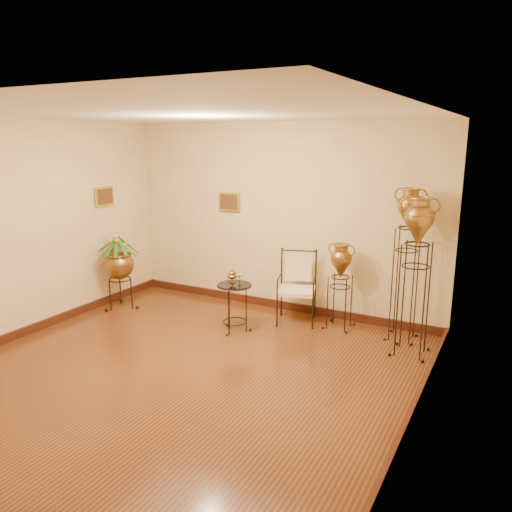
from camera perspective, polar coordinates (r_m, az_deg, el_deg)
The scene contains 8 objects.
ground at distance 5.82m, azimuth -8.49°, elevation -12.97°, with size 5.00×5.00×0.00m, color brown.
room_shell at distance 5.30m, azimuth -9.13°, elevation 4.13°, with size 5.02×5.02×2.81m.
amphora_tall at distance 6.60m, azimuth 16.76°, elevation -0.82°, with size 0.44×0.44×1.99m.
amphora_mid at distance 6.17m, azimuth 17.71°, elevation -2.20°, with size 0.46×0.46×1.94m.
amphora_short at distance 6.92m, azimuth 9.59°, elevation -3.37°, with size 0.43×0.43×1.21m.
planter_urn at distance 7.87m, azimuth -15.42°, elevation -0.57°, with size 0.92×0.92×1.33m.
armchair at distance 7.06m, azimuth 4.68°, elevation -3.66°, with size 0.71×0.68×1.02m.
side_table at distance 6.77m, azimuth -2.46°, elevation -5.81°, with size 0.57×0.57×0.84m.
Camera 1 is at (3.19, -4.14, 2.56)m, focal length 35.00 mm.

